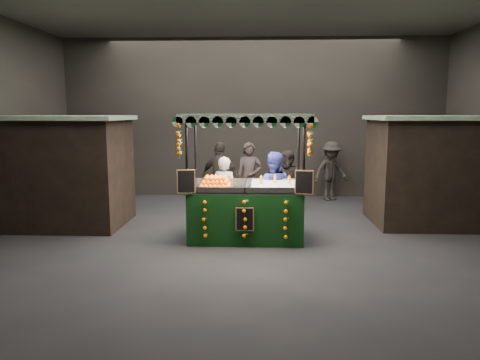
{
  "coord_description": "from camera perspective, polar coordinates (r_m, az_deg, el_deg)",
  "views": [
    {
      "loc": [
        0.24,
        -9.3,
        2.66
      ],
      "look_at": [
        -0.19,
        0.25,
        1.23
      ],
      "focal_mm": 33.45,
      "sensor_mm": 36.0,
      "label": 1
    }
  ],
  "objects": [
    {
      "name": "shopper_0",
      "position": [
        11.9,
        1.2,
        0.26
      ],
      "size": [
        0.69,
        0.46,
        1.9
      ],
      "rotation": [
        0.0,
        0.0,
        0.0
      ],
      "color": "#2B2423",
      "rests_on": "ground"
    },
    {
      "name": "ground",
      "position": [
        9.68,
        1.06,
        -7.42
      ],
      "size": [
        12.0,
        12.0,
        0.0
      ],
      "primitive_type": "plane",
      "color": "black",
      "rests_on": "ground"
    },
    {
      "name": "market_hall",
      "position": [
        9.34,
        1.11,
        12.97
      ],
      "size": [
        12.1,
        10.1,
        5.05
      ],
      "color": "black",
      "rests_on": "ground"
    },
    {
      "name": "vendor_grey",
      "position": [
        10.31,
        -1.99,
        -1.64
      ],
      "size": [
        0.7,
        0.57,
        1.68
      ],
      "rotation": [
        0.0,
        0.0,
        2.84
      ],
      "color": "gray",
      "rests_on": "ground"
    },
    {
      "name": "shopper_3",
      "position": [
        13.94,
        11.52,
        1.11
      ],
      "size": [
        1.34,
        1.12,
        1.81
      ],
      "rotation": [
        0.0,
        0.0,
        0.46
      ],
      "color": "black",
      "rests_on": "ground"
    },
    {
      "name": "neighbour_stall_right",
      "position": [
        11.66,
        23.47,
        1.17
      ],
      "size": [
        3.0,
        2.2,
        2.6
      ],
      "color": "black",
      "rests_on": "ground"
    },
    {
      "name": "shopper_1",
      "position": [
        11.73,
        6.18,
        -0.37
      ],
      "size": [
        1.05,
        1.01,
        1.71
      ],
      "rotation": [
        0.0,
        0.0,
        -0.62
      ],
      "color": "#292321",
      "rests_on": "ground"
    },
    {
      "name": "vendor_blue",
      "position": [
        10.19,
        4.2,
        -1.44
      ],
      "size": [
        0.95,
        0.78,
        1.8
      ],
      "rotation": [
        0.0,
        0.0,
        3.02
      ],
      "color": "navy",
      "rests_on": "ground"
    },
    {
      "name": "shopper_2",
      "position": [
        12.04,
        -2.52,
        0.37
      ],
      "size": [
        1.21,
        0.82,
        1.9
      ],
      "rotation": [
        0.0,
        0.0,
        2.79
      ],
      "color": "#282420",
      "rests_on": "ground"
    },
    {
      "name": "shopper_4",
      "position": [
        13.03,
        -16.8,
        -0.2
      ],
      "size": [
        0.78,
        0.53,
        1.53
      ],
      "rotation": [
        0.0,
        0.0,
        3.21
      ],
      "color": "#2D2624",
      "rests_on": "ground"
    },
    {
      "name": "neighbour_stall_left",
      "position": [
        11.38,
        -21.52,
        1.12
      ],
      "size": [
        3.0,
        2.2,
        2.6
      ],
      "color": "black",
      "rests_on": "ground"
    },
    {
      "name": "juice_stall",
      "position": [
        9.41,
        0.79,
        -2.72
      ],
      "size": [
        2.73,
        1.6,
        2.64
      ],
      "color": "black",
      "rests_on": "ground"
    }
  ]
}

